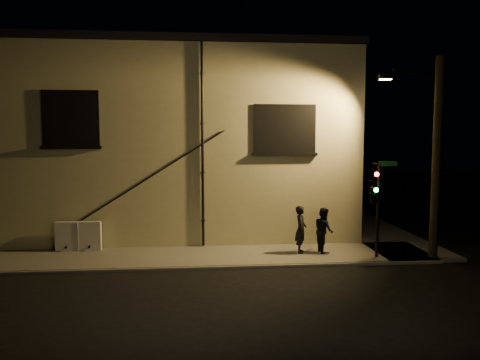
{
  "coord_description": "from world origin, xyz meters",
  "views": [
    {
      "loc": [
        -2.05,
        -16.22,
        4.72
      ],
      "look_at": [
        -0.37,
        1.8,
        2.99
      ],
      "focal_mm": 35.0,
      "sensor_mm": 36.0,
      "label": 1
    }
  ],
  "objects": [
    {
      "name": "traffic_signal",
      "position": [
        4.56,
        0.56,
        2.57
      ],
      "size": [
        1.22,
        2.13,
        3.63
      ],
      "color": "black",
      "rests_on": "sidewalk"
    },
    {
      "name": "pedestrian_a",
      "position": [
        2.0,
        1.53,
        1.05
      ],
      "size": [
        0.59,
        0.76,
        1.85
      ],
      "primitive_type": "imported",
      "rotation": [
        0.0,
        0.0,
        1.33
      ],
      "color": "black",
      "rests_on": "sidewalk"
    },
    {
      "name": "building",
      "position": [
        -3.0,
        8.99,
        4.4
      ],
      "size": [
        16.2,
        12.23,
        8.8
      ],
      "color": "#BBB886",
      "rests_on": "ground"
    },
    {
      "name": "streetlamp_pole",
      "position": [
        6.77,
        0.47,
        4.01
      ],
      "size": [
        2.04,
        1.4,
        7.62
      ],
      "color": "black",
      "rests_on": "ground"
    },
    {
      "name": "utility_cabinet",
      "position": [
        -6.78,
        2.7,
        0.7
      ],
      "size": [
        1.77,
        0.3,
        1.17
      ],
      "primitive_type": "cube",
      "color": "beige",
      "rests_on": "sidewalk"
    },
    {
      "name": "pedestrian_b",
      "position": [
        2.92,
        1.52,
        1.01
      ],
      "size": [
        0.75,
        0.92,
        1.77
      ],
      "primitive_type": "imported",
      "rotation": [
        0.0,
        0.0,
        1.67
      ],
      "color": "black",
      "rests_on": "sidewalk"
    },
    {
      "name": "ground",
      "position": [
        0.0,
        0.0,
        0.0
      ],
      "size": [
        90.0,
        90.0,
        0.0
      ],
      "primitive_type": "plane",
      "color": "black"
    },
    {
      "name": "sidewalk",
      "position": [
        1.22,
        4.39,
        0.06
      ],
      "size": [
        21.0,
        16.0,
        0.12
      ],
      "color": "#605F56",
      "rests_on": "ground"
    }
  ]
}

